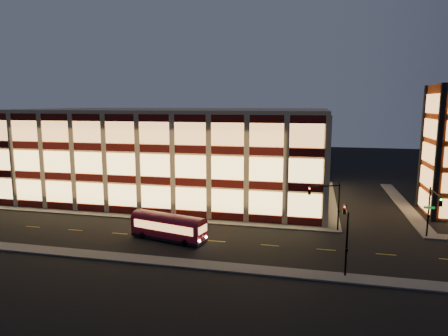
# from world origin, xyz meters

# --- Properties ---
(ground) EXTENTS (200.00, 200.00, 0.00)m
(ground) POSITION_xyz_m (0.00, 0.00, 0.00)
(ground) COLOR black
(ground) RESTS_ON ground
(sidewalk_office_south) EXTENTS (54.00, 2.00, 0.15)m
(sidewalk_office_south) POSITION_xyz_m (-3.00, 1.00, 0.07)
(sidewalk_office_south) COLOR #514F4C
(sidewalk_office_south) RESTS_ON ground
(sidewalk_office_east) EXTENTS (2.00, 30.00, 0.15)m
(sidewalk_office_east) POSITION_xyz_m (23.00, 17.00, 0.07)
(sidewalk_office_east) COLOR #514F4C
(sidewalk_office_east) RESTS_ON ground
(sidewalk_tower_west) EXTENTS (2.00, 30.00, 0.15)m
(sidewalk_tower_west) POSITION_xyz_m (34.00, 17.00, 0.07)
(sidewalk_tower_west) COLOR #514F4C
(sidewalk_tower_west) RESTS_ON ground
(sidewalk_near) EXTENTS (100.00, 2.00, 0.15)m
(sidewalk_near) POSITION_xyz_m (0.00, -13.00, 0.07)
(sidewalk_near) COLOR #514F4C
(sidewalk_near) RESTS_ON ground
(office_building) EXTENTS (50.45, 30.45, 14.50)m
(office_building) POSITION_xyz_m (-2.91, 16.91, 7.25)
(office_building) COLOR tan
(office_building) RESTS_ON ground
(traffic_signal_far) EXTENTS (3.79, 1.87, 6.00)m
(traffic_signal_far) POSITION_xyz_m (22.21, 0.24, 4.11)
(traffic_signal_far) COLOR black
(traffic_signal_far) RESTS_ON ground
(traffic_signal_right) EXTENTS (1.20, 4.37, 6.00)m
(traffic_signal_right) POSITION_xyz_m (33.50, -0.62, 4.10)
(traffic_signal_right) COLOR black
(traffic_signal_right) RESTS_ON ground
(traffic_signal_near) EXTENTS (0.32, 4.45, 6.00)m
(traffic_signal_near) POSITION_xyz_m (23.50, -11.03, 4.13)
(traffic_signal_near) COLOR black
(traffic_signal_near) RESTS_ON ground
(trolley_bus) EXTENTS (9.25, 4.32, 3.04)m
(trolley_bus) POSITION_xyz_m (4.48, -6.71, 1.68)
(trolley_bus) COLOR maroon
(trolley_bus) RESTS_ON ground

